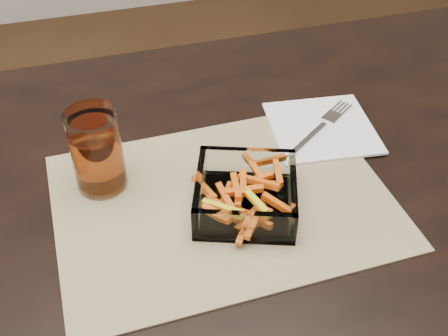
% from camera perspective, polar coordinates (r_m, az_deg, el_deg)
% --- Properties ---
extents(dining_table, '(1.60, 0.90, 0.75)m').
position_cam_1_polar(dining_table, '(0.82, -4.74, -9.29)').
color(dining_table, black).
rests_on(dining_table, ground).
extents(placemat, '(0.46, 0.34, 0.00)m').
position_cam_1_polar(placemat, '(0.77, -0.10, -3.33)').
color(placemat, tan).
rests_on(placemat, dining_table).
extents(glass_bowl, '(0.17, 0.17, 0.05)m').
position_cam_1_polar(glass_bowl, '(0.74, 2.21, -2.84)').
color(glass_bowl, white).
rests_on(glass_bowl, placemat).
extents(tumbler, '(0.07, 0.07, 0.12)m').
position_cam_1_polar(tumbler, '(0.77, -12.76, 1.48)').
color(tumbler, white).
rests_on(tumbler, placemat).
extents(napkin, '(0.18, 0.18, 0.00)m').
position_cam_1_polar(napkin, '(0.90, 9.92, 4.06)').
color(napkin, white).
rests_on(napkin, placemat).
extents(fork, '(0.15, 0.12, 0.00)m').
position_cam_1_polar(fork, '(0.90, 9.86, 4.18)').
color(fork, silver).
rests_on(fork, napkin).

